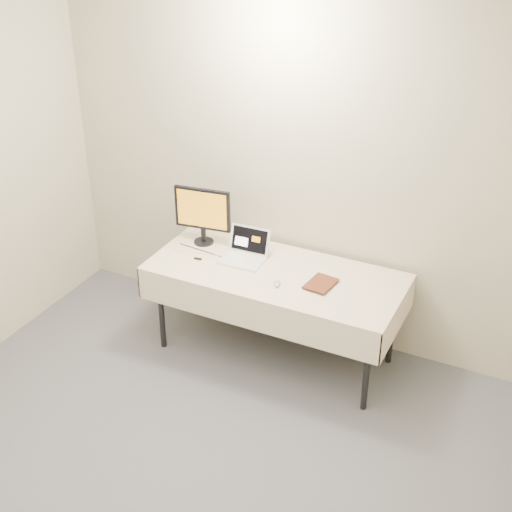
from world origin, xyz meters
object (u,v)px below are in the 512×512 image
at_px(monitor, 203,212).
at_px(book, 310,267).
at_px(laptop, 245,252).
at_px(table, 276,279).

height_order(monitor, book, monitor).
relative_size(laptop, monitor, 0.72).
bearing_deg(monitor, table, -20.36).
xyz_separation_m(table, book, (0.28, -0.02, 0.18)).
xyz_separation_m(laptop, monitor, (-0.40, 0.08, 0.21)).
bearing_deg(book, laptop, 176.43).
relative_size(table, monitor, 4.08).
relative_size(table, laptop, 5.69).
relative_size(monitor, book, 1.92).
distance_m(table, laptop, 0.32).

